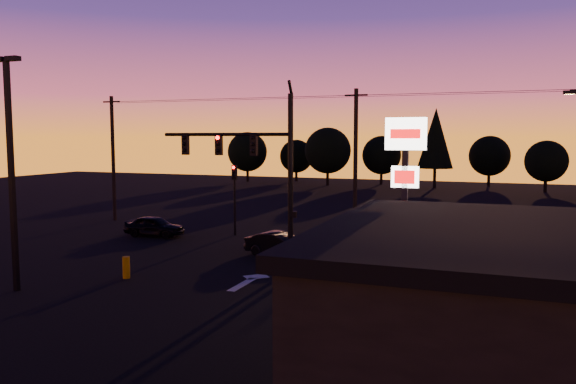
% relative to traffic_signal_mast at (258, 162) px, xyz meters
% --- Properties ---
extents(ground, '(120.00, 120.00, 0.00)m').
position_rel_traffic_signal_mast_xyz_m(ground, '(0.10, -3.99, -4.94)').
color(ground, black).
rests_on(ground, ground).
extents(lane_arrow, '(1.20, 3.10, 0.01)m').
position_rel_traffic_signal_mast_xyz_m(lane_arrow, '(0.60, -2.33, -4.93)').
color(lane_arrow, beige).
rests_on(lane_arrow, ground).
extents(traffic_signal_mast, '(6.79, 0.52, 8.58)m').
position_rel_traffic_signal_mast_xyz_m(traffic_signal_mast, '(0.00, 0.00, 0.00)').
color(traffic_signal_mast, black).
rests_on(traffic_signal_mast, ground).
extents(secondary_signal, '(0.30, 0.31, 4.35)m').
position_rel_traffic_signal_mast_xyz_m(secondary_signal, '(-4.90, 7.49, -2.07)').
color(secondary_signal, black).
rests_on(secondary_signal, ground).
extents(parking_lot_light, '(1.25, 0.30, 9.14)m').
position_rel_traffic_signal_mast_xyz_m(parking_lot_light, '(-7.40, -6.99, 0.33)').
color(parking_lot_light, black).
rests_on(parking_lot_light, ground).
extents(pylon_sign, '(1.50, 0.28, 6.80)m').
position_rel_traffic_signal_mast_xyz_m(pylon_sign, '(7.10, -2.49, -0.02)').
color(pylon_sign, black).
rests_on(pylon_sign, ground).
extents(utility_pole_0, '(1.40, 0.26, 9.00)m').
position_rel_traffic_signal_mast_xyz_m(utility_pole_0, '(-15.90, 10.01, -0.34)').
color(utility_pole_0, black).
rests_on(utility_pole_0, ground).
extents(utility_pole_1, '(1.40, 0.26, 9.00)m').
position_rel_traffic_signal_mast_xyz_m(utility_pole_1, '(2.10, 10.01, -0.34)').
color(utility_pole_1, black).
rests_on(utility_pole_1, ground).
extents(power_wires, '(36.00, 1.22, 0.07)m').
position_rel_traffic_signal_mast_xyz_m(power_wires, '(2.10, 10.01, 3.63)').
color(power_wires, black).
rests_on(power_wires, ground).
extents(bollard, '(0.32, 0.32, 0.95)m').
position_rel_traffic_signal_mast_xyz_m(bollard, '(-4.54, -3.82, -4.46)').
color(bollard, '#D59802').
rests_on(bollard, ground).
extents(tree_0, '(5.36, 5.36, 6.74)m').
position_rel_traffic_signal_mast_xyz_m(tree_0, '(-21.90, 46.01, -0.88)').
color(tree_0, black).
rests_on(tree_0, ground).
extents(tree_1, '(4.54, 4.54, 5.71)m').
position_rel_traffic_signal_mast_xyz_m(tree_1, '(-15.90, 49.01, -1.50)').
color(tree_1, black).
rests_on(tree_1, ground).
extents(tree_2, '(5.77, 5.78, 7.26)m').
position_rel_traffic_signal_mast_xyz_m(tree_2, '(-9.90, 44.01, -0.57)').
color(tree_2, black).
rests_on(tree_2, ground).
extents(tree_3, '(4.95, 4.95, 6.22)m').
position_rel_traffic_signal_mast_xyz_m(tree_3, '(-3.90, 48.01, -1.19)').
color(tree_3, black).
rests_on(tree_3, ground).
extents(tree_4, '(4.18, 4.18, 9.50)m').
position_rel_traffic_signal_mast_xyz_m(tree_4, '(3.10, 45.01, 0.99)').
color(tree_4, black).
rests_on(tree_4, ground).
extents(tree_5, '(4.95, 4.95, 6.22)m').
position_rel_traffic_signal_mast_xyz_m(tree_5, '(9.10, 50.01, -1.19)').
color(tree_5, black).
rests_on(tree_5, ground).
extents(tree_6, '(4.54, 4.54, 5.71)m').
position_rel_traffic_signal_mast_xyz_m(tree_6, '(15.10, 44.01, -1.50)').
color(tree_6, black).
rests_on(tree_6, ground).
extents(car_left, '(3.77, 1.63, 1.27)m').
position_rel_traffic_signal_mast_xyz_m(car_left, '(-9.34, 5.36, -4.30)').
color(car_left, black).
rests_on(car_left, ground).
extents(car_mid, '(3.88, 1.98, 1.22)m').
position_rel_traffic_signal_mast_xyz_m(car_mid, '(-0.00, 2.77, -4.33)').
color(car_mid, black).
rests_on(car_mid, ground).
extents(car_right, '(5.00, 2.28, 1.42)m').
position_rel_traffic_signal_mast_xyz_m(car_right, '(8.00, 4.81, -4.23)').
color(car_right, black).
rests_on(car_right, ground).
extents(suv_parked, '(2.29, 4.81, 1.33)m').
position_rel_traffic_signal_mast_xyz_m(suv_parked, '(10.53, -7.19, -4.27)').
color(suv_parked, black).
rests_on(suv_parked, ground).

